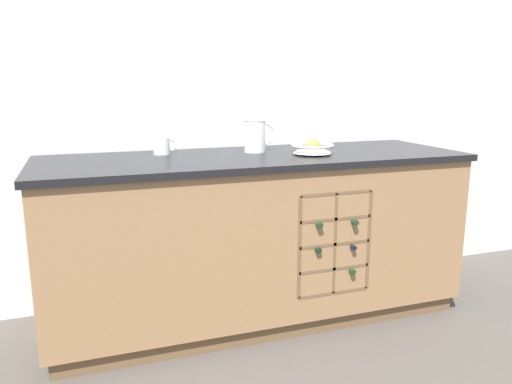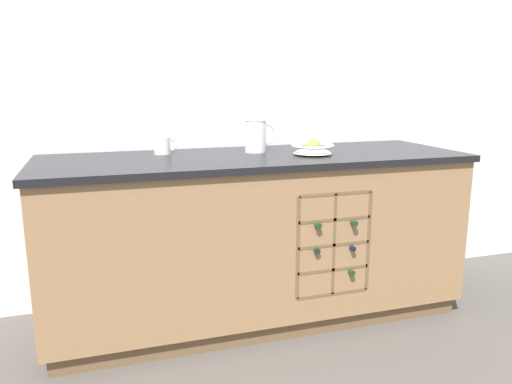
# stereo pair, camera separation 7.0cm
# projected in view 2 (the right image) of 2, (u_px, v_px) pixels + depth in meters

# --- Properties ---
(ground_plane) EXTENTS (14.00, 14.00, 0.00)m
(ground_plane) POSITION_uv_depth(u_px,v_px,m) (256.00, 314.00, 2.83)
(ground_plane) COLOR #4C4742
(back_wall) EXTENTS (4.61, 0.06, 2.55)m
(back_wall) POSITION_uv_depth(u_px,v_px,m) (234.00, 84.00, 2.95)
(back_wall) COLOR white
(back_wall) RESTS_ON ground_plane
(kitchen_island) EXTENTS (2.25, 0.76, 0.91)m
(kitchen_island) POSITION_uv_depth(u_px,v_px,m) (257.00, 236.00, 2.73)
(kitchen_island) COLOR brown
(kitchen_island) RESTS_ON ground_plane
(fruit_bowl) EXTENTS (0.23, 0.23, 0.09)m
(fruit_bowl) POSITION_uv_depth(u_px,v_px,m) (313.00, 148.00, 2.65)
(fruit_bowl) COLOR silver
(fruit_bowl) RESTS_ON kitchen_island
(white_pitcher) EXTENTS (0.18, 0.12, 0.18)m
(white_pitcher) POSITION_uv_depth(u_px,v_px,m) (256.00, 135.00, 2.73)
(white_pitcher) COLOR white
(white_pitcher) RESTS_ON kitchen_island
(ceramic_mug) EXTENTS (0.12, 0.09, 0.09)m
(ceramic_mug) POSITION_uv_depth(u_px,v_px,m) (163.00, 145.00, 2.67)
(ceramic_mug) COLOR white
(ceramic_mug) RESTS_ON kitchen_island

